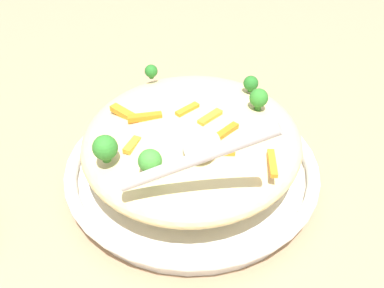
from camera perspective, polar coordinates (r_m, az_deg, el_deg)
ground_plane at (r=0.63m, az=-0.00°, el=-4.52°), size 2.40×2.40×0.00m
serving_bowl at (r=0.62m, az=-0.00°, el=-3.19°), size 0.32×0.32×0.04m
pasta_mound at (r=0.58m, az=-0.00°, el=0.48°), size 0.28×0.27×0.07m
carrot_piece_0 at (r=0.56m, az=-5.62°, el=3.20°), size 0.02×0.04×0.01m
carrot_piece_1 at (r=0.57m, az=-0.56°, el=4.03°), size 0.03×0.02×0.01m
carrot_piece_2 at (r=0.58m, az=-8.10°, el=3.67°), size 0.03×0.04×0.01m
carrot_piece_3 at (r=0.56m, az=2.12°, el=3.05°), size 0.03×0.03×0.01m
carrot_piece_4 at (r=0.52m, az=3.08°, el=-0.85°), size 0.02×0.04×0.01m
carrot_piece_5 at (r=0.53m, az=-7.12°, el=-0.09°), size 0.03×0.01×0.01m
carrot_piece_6 at (r=0.54m, az=3.93°, el=1.32°), size 0.04×0.03×0.01m
carrot_piece_7 at (r=0.51m, az=9.51°, el=-2.24°), size 0.04×0.02×0.01m
broccoli_floret_0 at (r=0.62m, az=6.98°, el=7.14°), size 0.02×0.02×0.02m
broccoli_floret_1 at (r=0.48m, az=-4.99°, el=-2.07°), size 0.02×0.02×0.03m
broccoli_floret_2 at (r=0.51m, az=-10.26°, el=-0.46°), size 0.03×0.03×0.03m
broccoli_floret_3 at (r=0.58m, az=7.91°, el=5.39°), size 0.02×0.02×0.03m
broccoli_floret_4 at (r=0.65m, az=-4.86°, el=8.59°), size 0.02×0.02×0.02m
serving_spoon at (r=0.48m, az=0.93°, el=-0.66°), size 0.11×0.15×0.10m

